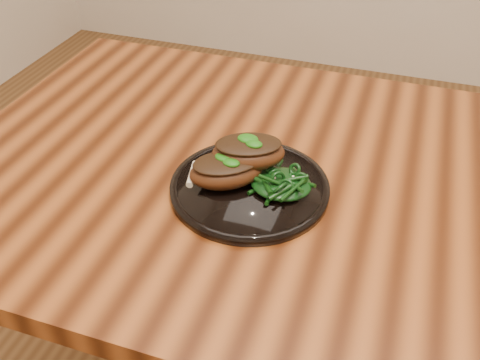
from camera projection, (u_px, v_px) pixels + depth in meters
name	position (u px, v px, depth m)	size (l,w,h in m)	color
desk	(398.00, 233.00, 0.91)	(1.60, 0.80, 0.75)	#381607
plate	(250.00, 187.00, 0.87)	(0.26, 0.26, 0.02)	black
lamb_chop_front	(226.00, 170.00, 0.85)	(0.14, 0.13, 0.05)	#46200D
lamb_chop_back	(248.00, 152.00, 0.86)	(0.14, 0.11, 0.05)	#46200D
herb_smear	(242.00, 160.00, 0.91)	(0.07, 0.05, 0.00)	#0C4407
greens_heap	(281.00, 180.00, 0.84)	(0.10, 0.09, 0.04)	black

